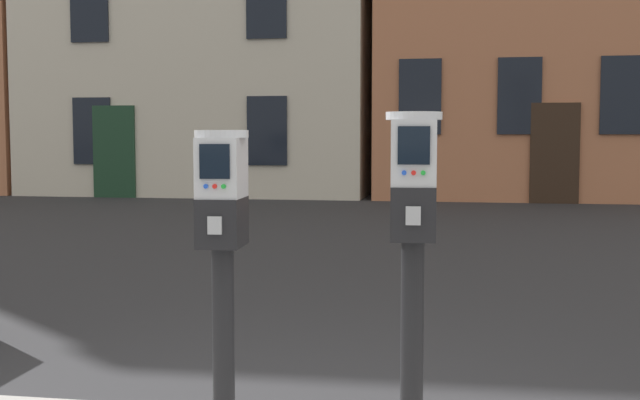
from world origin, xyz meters
The scene contains 2 objects.
parking_meter_near_kerb centered at (-0.18, -0.30, 1.05)m, with size 0.23×0.26×1.32m.
parking_meter_twin_adjacent centered at (0.58, -0.30, 1.09)m, with size 0.23×0.26×1.38m.
Camera 1 is at (0.75, -3.45, 1.44)m, focal length 45.73 mm.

